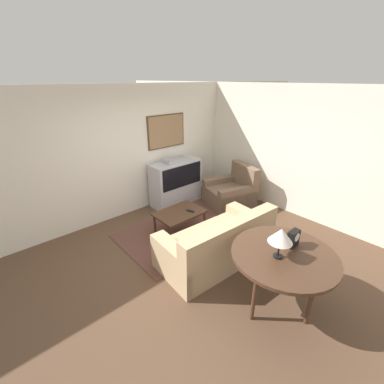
{
  "coord_description": "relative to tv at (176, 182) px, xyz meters",
  "views": [
    {
      "loc": [
        -2.48,
        -2.68,
        2.79
      ],
      "look_at": [
        0.56,
        0.74,
        0.75
      ],
      "focal_mm": 24.0,
      "sensor_mm": 36.0,
      "label": 1
    }
  ],
  "objects": [
    {
      "name": "armchair",
      "position": [
        0.92,
        -0.93,
        -0.24
      ],
      "size": [
        1.21,
        1.15,
        0.94
      ],
      "rotation": [
        0.0,
        0.0,
        -1.87
      ],
      "color": "brown",
      "rests_on": "ground_plane"
    },
    {
      "name": "remote",
      "position": [
        -0.6,
        -1.2,
        -0.07
      ],
      "size": [
        0.09,
        0.17,
        0.02
      ],
      "color": "black",
      "rests_on": "coffee_table"
    },
    {
      "name": "couch",
      "position": [
        -0.84,
        -2.15,
        -0.22
      ],
      "size": [
        1.93,
        1.06,
        0.87
      ],
      "rotation": [
        0.0,
        0.0,
        3.08
      ],
      "color": "tan",
      "rests_on": "ground_plane"
    },
    {
      "name": "coffee_table",
      "position": [
        -0.77,
        -1.08,
        -0.13
      ],
      "size": [
        0.91,
        0.63,
        0.45
      ],
      "color": "#472D1E",
      "rests_on": "ground_plane"
    },
    {
      "name": "table_lamp",
      "position": [
        -1.02,
        -3.28,
        0.58
      ],
      "size": [
        0.29,
        0.29,
        0.39
      ],
      "color": "black",
      "rests_on": "console_table"
    },
    {
      "name": "area_rug",
      "position": [
        -0.62,
        -1.1,
        -0.52
      ],
      "size": [
        2.56,
        1.62,
        0.01
      ],
      "color": "brown",
      "rests_on": "ground_plane"
    },
    {
      "name": "ground_plane",
      "position": [
        -0.98,
        -1.78,
        -0.53
      ],
      "size": [
        12.0,
        12.0,
        0.0
      ],
      "primitive_type": "plane",
      "color": "brown"
    },
    {
      "name": "wall_right",
      "position": [
        1.65,
        -1.78,
        0.82
      ],
      "size": [
        0.06,
        12.0,
        2.7
      ],
      "color": "silver",
      "rests_on": "ground_plane"
    },
    {
      "name": "mantel_clock",
      "position": [
        -0.69,
        -3.28,
        0.4
      ],
      "size": [
        0.18,
        0.1,
        0.22
      ],
      "color": "black",
      "rests_on": "console_table"
    },
    {
      "name": "wall_back",
      "position": [
        -0.97,
        0.35,
        0.82
      ],
      "size": [
        12.0,
        0.1,
        2.7
      ],
      "color": "silver",
      "rests_on": "ground_plane"
    },
    {
      "name": "console_table",
      "position": [
        -0.9,
        -3.3,
        0.22
      ],
      "size": [
        1.29,
        1.29,
        0.82
      ],
      "color": "#472D1E",
      "rests_on": "ground_plane"
    },
    {
      "name": "tv",
      "position": [
        0.0,
        0.0,
        0.0
      ],
      "size": [
        1.22,
        0.5,
        1.12
      ],
      "color": "#B7B7BC",
      "rests_on": "ground_plane"
    }
  ]
}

